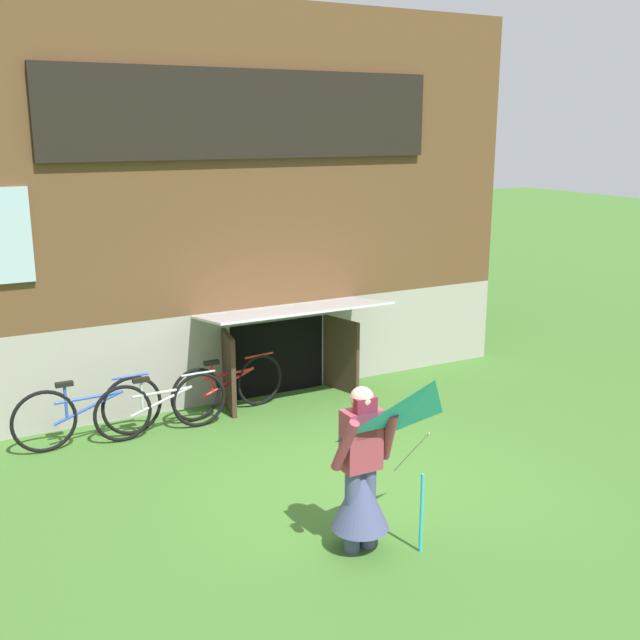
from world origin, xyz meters
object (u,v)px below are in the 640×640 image
Objects in this scene: kite at (433,427)px; bicycle_silver at (162,405)px; bicycle_blue at (89,412)px; person at (361,483)px; bicycle_red at (228,386)px.

kite reaches higher than bicycle_silver.
person is at bearing -67.80° from bicycle_blue.
bicycle_red is at bearing 2.59° from bicycle_blue.
bicycle_red is (0.20, 3.71, -0.27)m from person.
kite reaches higher than bicycle_red.
bicycle_blue is (-1.83, -0.16, 0.02)m from bicycle_red.
kite is at bearing -66.08° from bicycle_blue.
bicycle_blue is (-2.01, 4.05, -0.89)m from kite.
person is 0.90m from kite.
kite is 0.97× the size of bicycle_red.
bicycle_red is 1.02m from bicycle_silver.
person is 0.86× the size of bicycle_blue.
bicycle_blue is at bearing 176.21° from bicycle_red.
person is at bearing 126.99° from kite.
bicycle_red is 0.99× the size of bicycle_silver.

